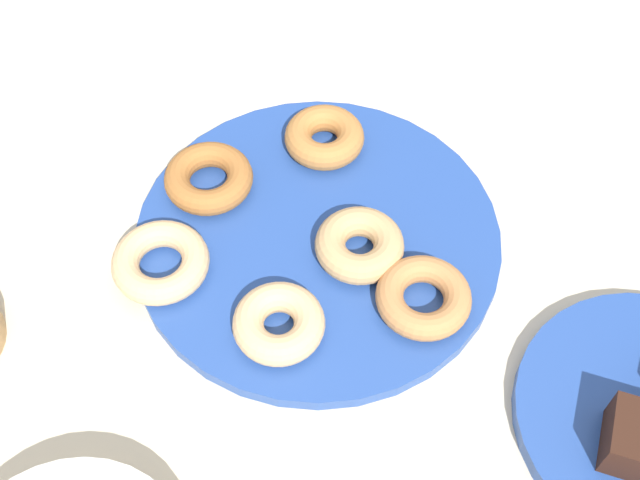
{
  "coord_description": "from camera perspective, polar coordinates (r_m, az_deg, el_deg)",
  "views": [
    {
      "loc": [
        0.0,
        0.44,
        0.62
      ],
      "look_at": [
        0.0,
        0.03,
        0.04
      ],
      "focal_mm": 44.96,
      "sensor_mm": 36.0,
      "label": 1
    }
  ],
  "objects": [
    {
      "name": "donut_0",
      "position": [
        0.72,
        -11.12,
        -1.55
      ],
      "size": [
        0.09,
        0.09,
        0.02
      ],
      "primitive_type": "torus",
      "rotation": [
        0.0,
        0.0,
        4.74
      ],
      "color": "#EABC84",
      "rests_on": "donut_plate"
    },
    {
      "name": "donut_3",
      "position": [
        0.68,
        -2.77,
        -5.94
      ],
      "size": [
        0.11,
        0.11,
        0.03
      ],
      "primitive_type": "torus",
      "rotation": [
        0.0,
        0.0,
        3.63
      ],
      "color": "#EABC84",
      "rests_on": "donut_plate"
    },
    {
      "name": "donut_4",
      "position": [
        0.78,
        -7.78,
        4.38
      ],
      "size": [
        0.1,
        0.1,
        0.02
      ],
      "primitive_type": "torus",
      "rotation": [
        0.0,
        0.0,
        0.27
      ],
      "color": "#AD6B33",
      "rests_on": "donut_plate"
    },
    {
      "name": "donut_2",
      "position": [
        0.7,
        7.55,
        -4.07
      ],
      "size": [
        0.1,
        0.1,
        0.02
      ],
      "primitive_type": "torus",
      "rotation": [
        0.0,
        0.0,
        5.98
      ],
      "color": "#C6844C",
      "rests_on": "donut_plate"
    },
    {
      "name": "donut_plate",
      "position": [
        0.75,
        -0.01,
        0.23
      ],
      "size": [
        0.34,
        0.34,
        0.01
      ],
      "primitive_type": "cylinder",
      "color": "#284C9E",
      "rests_on": "ground_plane"
    },
    {
      "name": "ground_plane",
      "position": [
        0.76,
        -0.01,
        -0.08
      ],
      "size": [
        2.4,
        2.4,
        0.0
      ],
      "primitive_type": "plane",
      "color": "beige"
    },
    {
      "name": "donut_5",
      "position": [
        0.8,
        0.46,
        7.33
      ],
      "size": [
        0.08,
        0.08,
        0.03
      ],
      "primitive_type": "torus",
      "rotation": [
        0.0,
        0.0,
        4.66
      ],
      "color": "#BC7A3D",
      "rests_on": "donut_plate"
    },
    {
      "name": "donut_1",
      "position": [
        0.72,
        2.99,
        -0.36
      ],
      "size": [
        0.09,
        0.09,
        0.03
      ],
      "primitive_type": "torus",
      "rotation": [
        0.0,
        0.0,
        6.2
      ],
      "color": "tan",
      "rests_on": "donut_plate"
    }
  ]
}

